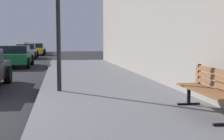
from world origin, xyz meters
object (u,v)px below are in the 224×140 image
object	(u,v)px
bench	(211,87)
car_red	(37,48)
car_green	(15,56)
car_yellow	(36,49)
car_silver	(26,51)

from	to	relation	value
bench	car_red	xyz separation A→B (m)	(-5.66, 35.05, -0.02)
car_red	car_green	bearing A→B (deg)	90.59
bench	car_red	bearing A→B (deg)	101.17
bench	car_green	world-z (taller)	car_green
bench	car_green	size ratio (longest dim) A/B	0.44
car_green	car_yellow	distance (m)	15.58
bench	car_silver	size ratio (longest dim) A/B	0.44
car_yellow	bench	bearing A→B (deg)	100.39
car_green	car_silver	size ratio (longest dim) A/B	0.99
bench	car_silver	distance (m)	23.18
car_silver	car_red	size ratio (longest dim) A/B	1.03
car_green	car_red	world-z (taller)	same
car_silver	car_yellow	world-z (taller)	car_silver
car_yellow	car_red	world-z (taller)	same
car_yellow	car_green	bearing A→B (deg)	89.54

